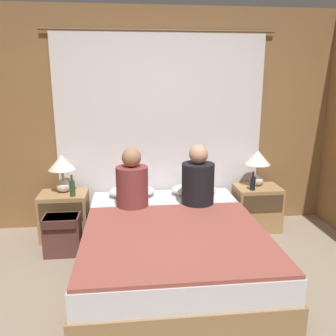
% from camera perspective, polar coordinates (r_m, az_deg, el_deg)
% --- Properties ---
extents(ground_plane, '(16.00, 16.00, 0.00)m').
position_cam_1_polar(ground_plane, '(2.82, 2.70, -23.84)').
color(ground_plane, gray).
extents(wall_back, '(4.16, 0.06, 2.50)m').
position_cam_1_polar(wall_back, '(4.18, -1.27, 7.59)').
color(wall_back, olive).
rests_on(wall_back, ground_plane).
extents(curtain_panel, '(2.57, 0.02, 2.25)m').
position_cam_1_polar(curtain_panel, '(4.13, -1.18, 5.69)').
color(curtain_panel, white).
rests_on(curtain_panel, ground_plane).
extents(bed, '(1.60, 2.07, 0.44)m').
position_cam_1_polar(bed, '(3.37, 0.59, -12.50)').
color(bed, '#99754C').
rests_on(bed, ground_plane).
extents(nightstand_left, '(0.51, 0.39, 0.52)m').
position_cam_1_polar(nightstand_left, '(4.12, -16.25, -7.32)').
color(nightstand_left, '#A87F51').
rests_on(nightstand_left, ground_plane).
extents(nightstand_right, '(0.51, 0.39, 0.52)m').
position_cam_1_polar(nightstand_right, '(4.31, 14.02, -6.20)').
color(nightstand_right, '#A87F51').
rests_on(nightstand_right, ground_plane).
extents(lamp_left, '(0.29, 0.29, 0.41)m').
position_cam_1_polar(lamp_left, '(4.02, -16.63, 0.17)').
color(lamp_left, silver).
rests_on(lamp_left, nightstand_left).
extents(lamp_right, '(0.29, 0.29, 0.41)m').
position_cam_1_polar(lamp_right, '(4.22, 14.18, 0.97)').
color(lamp_right, silver).
rests_on(lamp_right, nightstand_right).
extents(pillow_left, '(0.51, 0.34, 0.12)m').
position_cam_1_polar(pillow_left, '(4.00, -5.84, -3.74)').
color(pillow_left, silver).
rests_on(pillow_left, bed).
extents(pillow_right, '(0.51, 0.34, 0.12)m').
position_cam_1_polar(pillow_right, '(4.07, 4.16, -3.41)').
color(pillow_right, silver).
rests_on(pillow_right, bed).
extents(blanket_on_bed, '(1.54, 1.43, 0.03)m').
position_cam_1_polar(blanket_on_bed, '(3.01, 1.27, -10.90)').
color(blanket_on_bed, '#994C42').
rests_on(blanket_on_bed, bed).
extents(person_left_in_bed, '(0.32, 0.32, 0.63)m').
position_cam_1_polar(person_left_in_bed, '(3.60, -5.77, -2.49)').
color(person_left_in_bed, brown).
rests_on(person_left_in_bed, bed).
extents(person_right_in_bed, '(0.33, 0.33, 0.64)m').
position_cam_1_polar(person_right_in_bed, '(3.66, 4.82, -2.08)').
color(person_right_in_bed, black).
rests_on(person_right_in_bed, bed).
extents(beer_bottle_on_left_stand, '(0.06, 0.06, 0.23)m').
position_cam_1_polar(beer_bottle_on_left_stand, '(3.90, -15.11, -3.07)').
color(beer_bottle_on_left_stand, '#2D4C28').
rests_on(beer_bottle_on_left_stand, nightstand_left).
extents(beer_bottle_on_right_stand, '(0.06, 0.06, 0.21)m').
position_cam_1_polar(beer_bottle_on_right_stand, '(4.08, 13.43, -2.33)').
color(beer_bottle_on_right_stand, black).
rests_on(beer_bottle_on_right_stand, nightstand_right).
extents(backpack_on_floor, '(0.36, 0.26, 0.41)m').
position_cam_1_polar(backpack_on_floor, '(3.77, -16.59, -9.92)').
color(backpack_on_floor, brown).
rests_on(backpack_on_floor, ground_plane).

